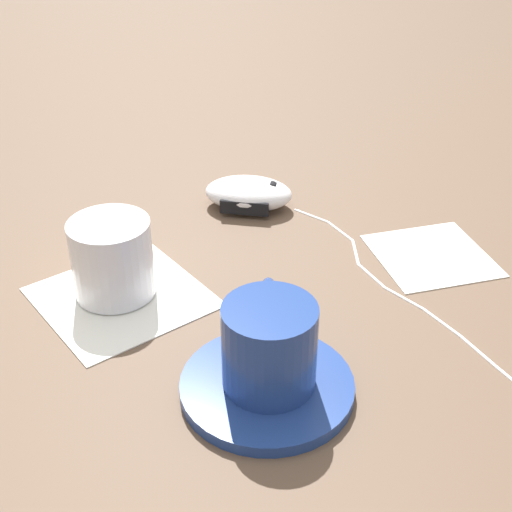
{
  "coord_description": "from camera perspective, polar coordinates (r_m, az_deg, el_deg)",
  "views": [
    {
      "loc": [
        0.5,
        0.31,
        0.4
      ],
      "look_at": [
        -0.01,
        0.03,
        0.03
      ],
      "focal_mm": 50.0,
      "sensor_mm": 36.0,
      "label": 1
    }
  ],
  "objects": [
    {
      "name": "computer_mouse",
      "position": [
        0.83,
        -0.6,
        5.05
      ],
      "size": [
        0.09,
        0.12,
        0.04
      ],
      "color": "silver",
      "rests_on": "ground"
    },
    {
      "name": "coffee_cup",
      "position": [
        0.55,
        1.07,
        -7.03
      ],
      "size": [
        0.1,
        0.07,
        0.07
      ],
      "color": "navy",
      "rests_on": "saucer"
    },
    {
      "name": "drinking_glass",
      "position": [
        0.68,
        -11.43,
        -0.17
      ],
      "size": [
        0.08,
        0.08,
        0.08
      ],
      "primitive_type": "cylinder",
      "color": "silver",
      "rests_on": "napkin_under_glass"
    },
    {
      "name": "napkin_spare",
      "position": [
        0.76,
        13.86,
        0.07
      ],
      "size": [
        0.16,
        0.16,
        0.0
      ],
      "primitive_type": "cube",
      "rotation": [
        0.0,
        0.0,
        -0.8
      ],
      "color": "silver",
      "rests_on": "ground"
    },
    {
      "name": "saucer",
      "position": [
        0.58,
        0.88,
        -10.41
      ],
      "size": [
        0.14,
        0.14,
        0.01
      ],
      "primitive_type": "cylinder",
      "color": "navy",
      "rests_on": "ground"
    },
    {
      "name": "ground_plane",
      "position": [
        0.71,
        -2.26,
        -1.79
      ],
      "size": [
        3.0,
        3.0,
        0.0
      ],
      "primitive_type": "plane",
      "color": "brown"
    },
    {
      "name": "mouse_cable",
      "position": [
        0.71,
        11.08,
        -2.24
      ],
      "size": [
        0.19,
        0.31,
        0.0
      ],
      "color": "white",
      "rests_on": "ground"
    },
    {
      "name": "napkin_under_glass",
      "position": [
        0.69,
        -10.69,
        -3.21
      ],
      "size": [
        0.19,
        0.19,
        0.0
      ],
      "primitive_type": "cube",
      "rotation": [
        0.0,
        0.0,
        -0.41
      ],
      "color": "silver",
      "rests_on": "ground"
    }
  ]
}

